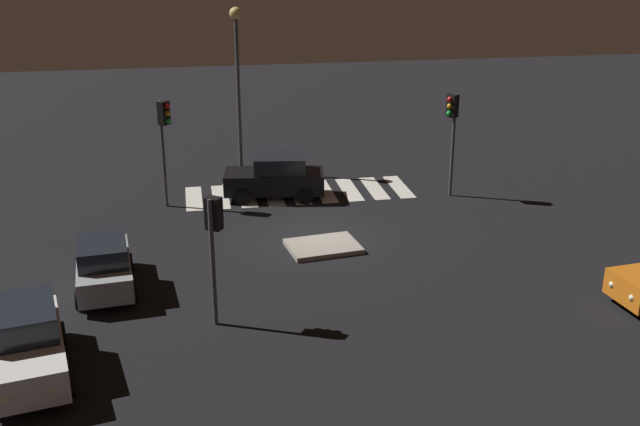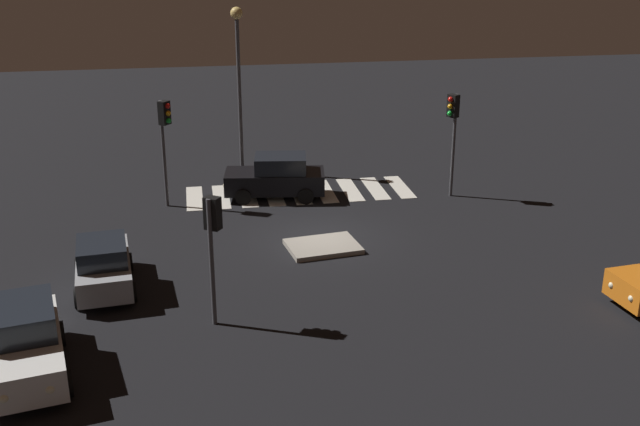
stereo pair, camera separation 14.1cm
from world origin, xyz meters
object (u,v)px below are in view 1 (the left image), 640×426
(traffic_light_south, at_px, (452,120))
(traffic_light_north, at_px, (214,229))
(car_white, at_px, (25,343))
(traffic_light_east, at_px, (164,128))
(street_lamp, at_px, (237,62))
(traffic_island, at_px, (323,246))
(car_silver, at_px, (104,266))
(car_black, at_px, (276,177))

(traffic_light_south, bearing_deg, traffic_light_north, 12.21)
(car_white, distance_m, traffic_light_south, 19.67)
(traffic_light_east, xyz_separation_m, street_lamp, (-3.38, -4.56, 1.84))
(traffic_island, bearing_deg, traffic_light_east, -45.25)
(car_white, height_order, car_silver, car_white)
(traffic_light_south, xyz_separation_m, street_lamp, (8.61, -5.31, 1.84))
(car_black, bearing_deg, car_silver, 59.03)
(traffic_light_east, distance_m, traffic_light_north, 10.64)
(car_silver, xyz_separation_m, car_black, (-6.54, -8.09, 0.08))
(traffic_light_north, bearing_deg, traffic_light_east, 42.69)
(traffic_light_south, distance_m, traffic_light_north, 14.34)
(car_black, xyz_separation_m, traffic_light_east, (4.56, 0.41, 2.49))
(traffic_island, bearing_deg, car_silver, 15.39)
(traffic_light_north, distance_m, street_lamp, 15.37)
(car_silver, distance_m, street_lamp, 14.07)
(traffic_island, bearing_deg, traffic_light_south, -142.94)
(traffic_light_east, relative_size, traffic_light_north, 1.15)
(traffic_light_south, height_order, traffic_light_north, traffic_light_south)
(traffic_island, height_order, traffic_light_east, traffic_light_east)
(street_lamp, bearing_deg, car_white, 68.02)
(traffic_light_south, height_order, traffic_light_east, traffic_light_south)
(traffic_island, xyz_separation_m, car_black, (0.99, -6.02, 0.83))
(car_black, relative_size, traffic_light_east, 1.00)
(car_black, bearing_deg, traffic_light_south, 179.10)
(car_white, height_order, traffic_light_south, traffic_light_south)
(car_white, xyz_separation_m, car_silver, (-1.56, -4.90, -0.10))
(traffic_light_east, bearing_deg, car_white, -66.85)
(car_black, height_order, traffic_light_east, traffic_light_east)
(traffic_island, distance_m, traffic_light_north, 7.00)
(traffic_island, bearing_deg, car_white, 37.48)
(car_silver, relative_size, traffic_light_south, 0.90)
(car_white, xyz_separation_m, traffic_light_north, (-5.03, -2.05, 2.03))
(traffic_island, bearing_deg, traffic_light_north, 50.51)
(car_silver, relative_size, traffic_light_north, 1.04)
(car_white, height_order, traffic_light_north, traffic_light_north)
(traffic_light_north, bearing_deg, car_white, 146.73)
(car_white, distance_m, car_black, 15.30)
(traffic_island, relative_size, traffic_light_north, 0.71)
(car_black, bearing_deg, traffic_light_east, 13.15)
(traffic_island, height_order, car_white, car_white)
(traffic_light_east, bearing_deg, traffic_island, -6.40)
(traffic_island, bearing_deg, car_black, -80.62)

